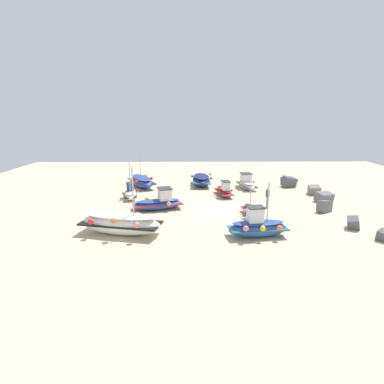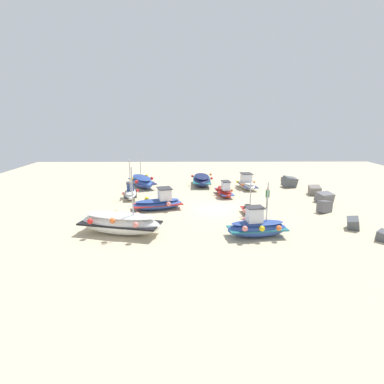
{
  "view_description": "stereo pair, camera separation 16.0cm",
  "coord_description": "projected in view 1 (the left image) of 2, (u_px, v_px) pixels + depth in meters",
  "views": [
    {
      "loc": [
        24.73,
        -2.6,
        7.34
      ],
      "look_at": [
        -2.12,
        -2.15,
        0.9
      ],
      "focal_mm": 29.77,
      "sensor_mm": 36.0,
      "label": 1
    },
    {
      "loc": [
        24.74,
        -2.44,
        7.34
      ],
      "look_at": [
        -2.12,
        -2.15,
        0.9
      ],
      "focal_mm": 29.77,
      "sensor_mm": 36.0,
      "label": 2
    }
  ],
  "objects": [
    {
      "name": "fishing_boat_5",
      "position": [
        258.0,
        227.0,
        19.75
      ],
      "size": [
        2.18,
        3.9,
        3.45
      ],
      "rotation": [
        0.0,
        0.0,
        4.84
      ],
      "color": "#2D4C9E",
      "rests_on": "ground_plane"
    },
    {
      "name": "fishing_boat_7",
      "position": [
        252.0,
        211.0,
        23.9
      ],
      "size": [
        3.13,
        1.51,
        2.52
      ],
      "rotation": [
        0.0,
        0.0,
        0.06
      ],
      "color": "black",
      "rests_on": "ground_plane"
    },
    {
      "name": "fishing_boat_3",
      "position": [
        121.0,
        223.0,
        20.14
      ],
      "size": [
        3.0,
        5.59,
        4.34
      ],
      "rotation": [
        0.0,
        0.0,
        4.48
      ],
      "color": "white",
      "rests_on": "ground_plane"
    },
    {
      "name": "fishing_boat_1",
      "position": [
        131.0,
        193.0,
        29.03
      ],
      "size": [
        3.21,
        1.56,
        3.63
      ],
      "rotation": [
        0.0,
        0.0,
        3.3
      ],
      "color": "white",
      "rests_on": "ground_plane"
    },
    {
      "name": "person_walking",
      "position": [
        268.0,
        196.0,
        25.87
      ],
      "size": [
        0.32,
        0.32,
        1.71
      ],
      "rotation": [
        0.0,
        0.0,
        1.33
      ],
      "color": "brown",
      "rests_on": "ground_plane"
    },
    {
      "name": "fishing_boat_6",
      "position": [
        224.0,
        191.0,
        29.88
      ],
      "size": [
        3.54,
        1.66,
        1.54
      ],
      "rotation": [
        0.0,
        0.0,
        0.14
      ],
      "color": "maroon",
      "rests_on": "ground_plane"
    },
    {
      "name": "ground_plane",
      "position": [
        219.0,
        209.0,
        25.8
      ],
      "size": [
        54.18,
        54.18,
        0.0
      ],
      "primitive_type": "plane",
      "color": "beige"
    },
    {
      "name": "fishing_boat_4",
      "position": [
        159.0,
        203.0,
        25.6
      ],
      "size": [
        2.77,
        4.36,
        1.75
      ],
      "rotation": [
        0.0,
        0.0,
        1.86
      ],
      "color": "#2D4C9E",
      "rests_on": "ground_plane"
    },
    {
      "name": "fishing_boat_0",
      "position": [
        246.0,
        183.0,
        32.98
      ],
      "size": [
        3.74,
        1.92,
        1.58
      ],
      "rotation": [
        0.0,
        0.0,
        3.28
      ],
      "color": "white",
      "rests_on": "ground_plane"
    },
    {
      "name": "fishing_boat_2",
      "position": [
        141.0,
        181.0,
        33.69
      ],
      "size": [
        5.17,
        3.68,
        3.16
      ],
      "rotation": [
        0.0,
        0.0,
        0.45
      ],
      "color": "#2D4C9E",
      "rests_on": "ground_plane"
    },
    {
      "name": "fishing_boat_8",
      "position": [
        201.0,
        180.0,
        34.38
      ],
      "size": [
        4.46,
        2.32,
        1.2
      ],
      "rotation": [
        0.0,
        0.0,
        6.26
      ],
      "color": "navy",
      "rests_on": "ground_plane"
    },
    {
      "name": "breakwater_rocks",
      "position": [
        322.0,
        200.0,
        27.02
      ],
      "size": [
        23.37,
        2.92,
        1.39
      ],
      "color": "slate",
      "rests_on": "ground_plane"
    }
  ]
}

